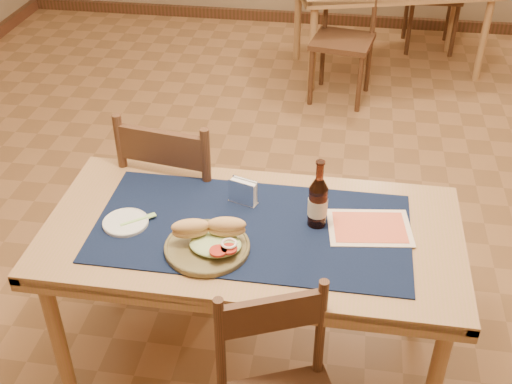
# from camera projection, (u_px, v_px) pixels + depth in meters

# --- Properties ---
(main_table) EXTENTS (1.60, 0.80, 0.75)m
(main_table) POSITION_uv_depth(u_px,v_px,m) (252.00, 245.00, 2.50)
(main_table) COLOR #A3714D
(main_table) RESTS_ON ground
(placemat) EXTENTS (1.20, 0.60, 0.01)m
(placemat) POSITION_uv_depth(u_px,v_px,m) (252.00, 228.00, 2.45)
(placemat) COLOR #0E1733
(placemat) RESTS_ON main_table
(baseboard) EXTENTS (6.00, 7.00, 0.10)m
(baseboard) POSITION_uv_depth(u_px,v_px,m) (276.00, 239.00, 3.50)
(baseboard) COLOR #4E2A1B
(baseboard) RESTS_ON ground
(chair_main_far) EXTENTS (0.53, 0.53, 1.00)m
(chair_main_far) POSITION_uv_depth(u_px,v_px,m) (183.00, 196.00, 3.03)
(chair_main_far) COLOR #4E2A1B
(chair_main_far) RESTS_ON ground
(chair_back_near) EXTENTS (0.49, 0.49, 0.93)m
(chair_back_near) POSITION_uv_depth(u_px,v_px,m) (344.00, 36.00, 4.78)
(chair_back_near) COLOR #4E2A1B
(chair_back_near) RESTS_ON ground
(sandwich_plate) EXTENTS (0.31, 0.31, 0.12)m
(sandwich_plate) POSITION_uv_depth(u_px,v_px,m) (209.00, 242.00, 2.33)
(sandwich_plate) COLOR brown
(sandwich_plate) RESTS_ON placemat
(side_plate) EXTENTS (0.18, 0.18, 0.01)m
(side_plate) POSITION_uv_depth(u_px,v_px,m) (126.00, 222.00, 2.46)
(side_plate) COLOR silver
(side_plate) RESTS_ON placemat
(fork) EXTENTS (0.12, 0.10, 0.00)m
(fork) POSITION_uv_depth(u_px,v_px,m) (141.00, 219.00, 2.47)
(fork) COLOR #A9E47D
(fork) RESTS_ON side_plate
(beer_bottle) EXTENTS (0.08, 0.08, 0.28)m
(beer_bottle) POSITION_uv_depth(u_px,v_px,m) (318.00, 202.00, 2.41)
(beer_bottle) COLOR #4E1E0E
(beer_bottle) RESTS_ON placemat
(napkin_holder) EXTENTS (0.13, 0.08, 0.11)m
(napkin_holder) POSITION_uv_depth(u_px,v_px,m) (243.00, 192.00, 2.55)
(napkin_holder) COLOR white
(napkin_holder) RESTS_ON placemat
(menu_card) EXTENTS (0.34, 0.27, 0.01)m
(menu_card) POSITION_uv_depth(u_px,v_px,m) (370.00, 228.00, 2.44)
(menu_card) COLOR beige
(menu_card) RESTS_ON placemat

